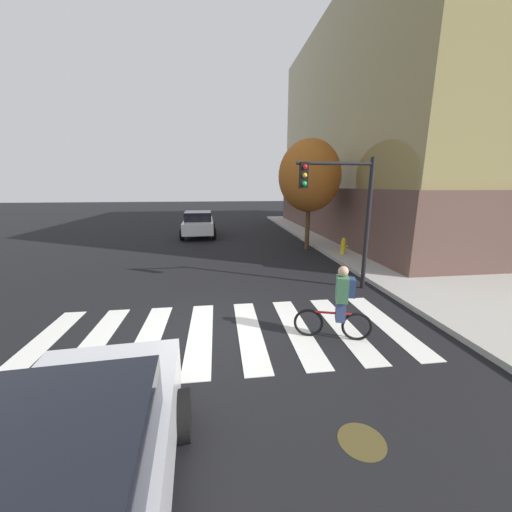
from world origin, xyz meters
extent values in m
plane|color=black|center=(0.00, 0.00, 0.00)|extent=(120.00, 120.00, 0.00)
cube|color=silver|center=(-3.63, 0.00, 0.01)|extent=(0.55, 3.41, 0.01)
cube|color=silver|center=(-2.49, 0.00, 0.01)|extent=(0.55, 3.41, 0.01)
cube|color=silver|center=(-1.35, 0.00, 0.01)|extent=(0.55, 3.41, 0.01)
cube|color=silver|center=(-0.21, 0.00, 0.01)|extent=(0.55, 3.41, 0.01)
cube|color=silver|center=(0.93, 0.00, 0.01)|extent=(0.55, 3.41, 0.01)
cube|color=silver|center=(2.07, 0.00, 0.01)|extent=(0.55, 3.41, 0.01)
cube|color=silver|center=(3.21, 0.00, 0.01)|extent=(0.55, 3.41, 0.01)
cube|color=silver|center=(4.35, 0.00, 0.01)|extent=(0.55, 3.41, 0.01)
cylinder|color=#473D1E|center=(2.10, -3.24, 0.00)|extent=(0.64, 0.64, 0.01)
cube|color=black|center=(-1.15, -4.54, 1.31)|extent=(1.79, 2.30, 0.55)
cylinder|color=black|center=(-2.22, -2.98, 0.34)|extent=(0.28, 0.69, 0.68)
cylinder|color=black|center=(-0.30, -2.86, 0.34)|extent=(0.28, 0.69, 0.68)
cube|color=silver|center=(-1.03, 14.14, 0.72)|extent=(2.08, 4.84, 0.73)
cube|color=black|center=(-1.03, 13.98, 1.37)|extent=(1.79, 2.34, 0.57)
cylinder|color=black|center=(-2.08, 15.64, 0.35)|extent=(0.27, 0.72, 0.71)
cylinder|color=black|center=(-0.08, 15.70, 0.35)|extent=(0.27, 0.72, 0.71)
cylinder|color=black|center=(-1.98, 12.58, 0.35)|extent=(0.27, 0.72, 0.71)
cylinder|color=black|center=(0.02, 12.64, 0.35)|extent=(0.27, 0.72, 0.71)
torus|color=black|center=(3.23, -0.68, 0.33)|extent=(0.65, 0.26, 0.66)
torus|color=black|center=(2.23, -0.36, 0.33)|extent=(0.65, 0.26, 0.66)
cylinder|color=red|center=(2.73, -0.52, 0.61)|extent=(0.87, 0.32, 0.05)
cylinder|color=red|center=(2.88, -0.57, 0.68)|extent=(0.04, 0.04, 0.45)
cube|color=#384772|center=(2.88, -0.57, 0.73)|extent=(0.28, 0.33, 0.56)
cube|color=#3F724C|center=(2.88, -0.57, 1.18)|extent=(0.34, 0.42, 0.56)
sphere|color=tan|center=(2.88, -0.57, 1.58)|extent=(0.22, 0.22, 0.22)
cube|color=navy|center=(3.06, -0.62, 1.23)|extent=(0.24, 0.32, 0.40)
cylinder|color=black|center=(5.02, 2.60, 2.10)|extent=(0.14, 0.14, 4.20)
cylinder|color=black|center=(3.82, 2.60, 4.00)|extent=(2.40, 0.10, 0.10)
cube|color=black|center=(2.86, 2.60, 3.65)|extent=(0.24, 0.20, 0.76)
sphere|color=red|center=(2.86, 2.49, 3.89)|extent=(0.14, 0.14, 0.14)
sphere|color=gold|center=(2.86, 2.49, 3.65)|extent=(0.14, 0.14, 0.14)
sphere|color=green|center=(2.86, 2.49, 3.41)|extent=(0.14, 0.14, 0.14)
cylinder|color=gold|center=(6.22, 7.00, 0.47)|extent=(0.22, 0.22, 0.65)
sphere|color=gold|center=(6.22, 7.00, 0.84)|extent=(0.18, 0.18, 0.18)
cylinder|color=gold|center=(6.38, 7.00, 0.51)|extent=(0.12, 0.09, 0.09)
cylinder|color=#4C3823|center=(5.03, 8.99, 1.28)|extent=(0.24, 0.24, 2.56)
ellipsoid|color=#A5591E|center=(5.03, 8.99, 3.84)|extent=(3.19, 3.19, 3.66)
cube|color=brown|center=(16.72, 13.35, 1.60)|extent=(19.49, 20.69, 3.20)
cube|color=olive|center=(16.72, 13.35, 8.46)|extent=(19.10, 20.28, 10.53)
camera|label=1|loc=(0.26, -6.34, 3.35)|focal=20.85mm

